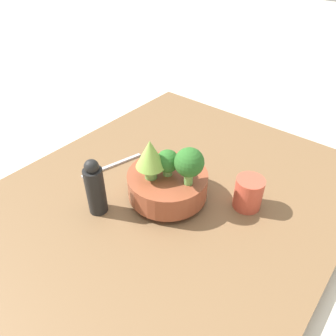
{
  "coord_description": "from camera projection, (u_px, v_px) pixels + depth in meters",
  "views": [
    {
      "loc": [
        0.5,
        0.4,
        0.61
      ],
      "look_at": [
        0.01,
        0.0,
        0.13
      ],
      "focal_mm": 35.0,
      "sensor_mm": 36.0,
      "label": 1
    }
  ],
  "objects": [
    {
      "name": "ground_plane",
      "position": [
        171.0,
        203.0,
        0.88
      ],
      "size": [
        6.0,
        6.0,
        0.0
      ],
      "primitive_type": "plane",
      "color": "beige"
    },
    {
      "name": "table",
      "position": [
        171.0,
        199.0,
        0.87
      ],
      "size": [
        0.99,
        0.82,
        0.03
      ],
      "color": "brown",
      "rests_on": "ground_plane"
    },
    {
      "name": "bowl",
      "position": [
        168.0,
        185.0,
        0.83
      ],
      "size": [
        0.2,
        0.2,
        0.08
      ],
      "color": "brown",
      "rests_on": "table"
    },
    {
      "name": "broccoli_floret_back",
      "position": [
        189.0,
        163.0,
        0.74
      ],
      "size": [
        0.07,
        0.07,
        0.1
      ],
      "color": "#6BA34C",
      "rests_on": "bowl"
    },
    {
      "name": "romanesco_piece_near",
      "position": [
        150.0,
        155.0,
        0.76
      ],
      "size": [
        0.07,
        0.07,
        0.11
      ],
      "color": "#6BA34C",
      "rests_on": "bowl"
    },
    {
      "name": "broccoli_floret_center",
      "position": [
        168.0,
        162.0,
        0.78
      ],
      "size": [
        0.06,
        0.06,
        0.07
      ],
      "color": "#7AB256",
      "rests_on": "bowl"
    },
    {
      "name": "cup",
      "position": [
        248.0,
        193.0,
        0.8
      ],
      "size": [
        0.07,
        0.07,
        0.08
      ],
      "color": "#C64C38",
      "rests_on": "table"
    },
    {
      "name": "pepper_mill",
      "position": [
        95.0,
        188.0,
        0.77
      ],
      "size": [
        0.05,
        0.05,
        0.15
      ],
      "color": "black",
      "rests_on": "table"
    },
    {
      "name": "fork",
      "position": [
        112.0,
        165.0,
        0.96
      ],
      "size": [
        0.18,
        0.06,
        0.01
      ],
      "color": "#B2B2B7",
      "rests_on": "table"
    }
  ]
}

